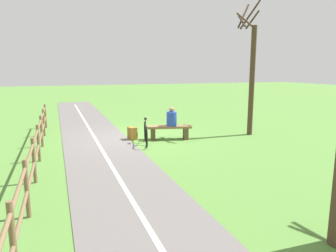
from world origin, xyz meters
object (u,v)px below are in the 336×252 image
(bicycle, at_px, (146,133))
(bench, at_px, (169,130))
(tree_near_bench, at_px, (251,73))
(backpack, at_px, (132,133))
(person_seated, at_px, (172,118))

(bicycle, bearing_deg, bench, 124.27)
(bicycle, bearing_deg, tree_near_bench, 104.79)
(backpack, xyz_separation_m, tree_near_bench, (-4.53, 0.63, 2.19))
(person_seated, bearing_deg, bench, -0.00)
(bench, xyz_separation_m, bicycle, (1.01, 0.40, 0.03))
(bench, distance_m, bicycle, 1.09)
(tree_near_bench, bearing_deg, bench, -4.08)
(bench, relative_size, person_seated, 2.41)
(person_seated, bearing_deg, backpack, -3.10)
(bicycle, height_order, backpack, bicycle)
(bench, xyz_separation_m, person_seated, (-0.08, 0.02, 0.45))
(tree_near_bench, bearing_deg, backpack, -7.92)
(bicycle, height_order, tree_near_bench, tree_near_bench)
(bench, height_order, bicycle, bicycle)
(person_seated, xyz_separation_m, backpack, (1.37, -0.42, -0.56))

